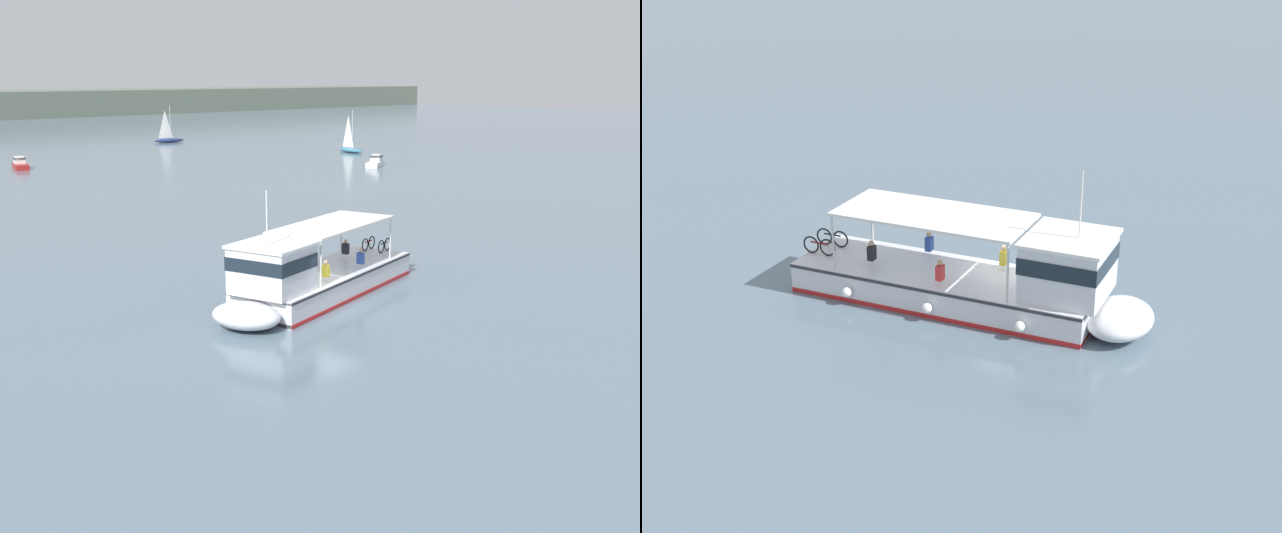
# 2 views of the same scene
# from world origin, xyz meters

# --- Properties ---
(ground_plane) EXTENTS (400.00, 400.00, 0.00)m
(ground_plane) POSITION_xyz_m (0.00, 0.00, 0.00)
(ground_plane) COLOR slate
(ferry_main) EXTENTS (13.07, 6.15, 5.32)m
(ferry_main) POSITION_xyz_m (0.31, 1.33, 1.02)
(ferry_main) COLOR silver
(ferry_main) RESTS_ON ground
(motorboat_horizon_east) EXTENTS (3.78, 2.86, 1.26)m
(motorboat_horizon_east) POSITION_xyz_m (43.33, 35.57, 0.54)
(motorboat_horizon_east) COLOR white
(motorboat_horizon_east) RESTS_ON ground
(motorboat_far_right) EXTENTS (2.29, 3.82, 1.26)m
(motorboat_far_right) POSITION_xyz_m (14.46, 60.60, 0.54)
(motorboat_far_right) COLOR maroon
(motorboat_far_right) RESTS_ON ground
(sailboat_outer_anchorage) EXTENTS (4.93, 1.96, 5.40)m
(sailboat_outer_anchorage) POSITION_xyz_m (45.89, 79.02, 0.54)
(sailboat_outer_anchorage) COLOR navy
(sailboat_outer_anchorage) RESTS_ON ground
(sailboat_horizon_west) EXTENTS (2.24, 4.97, 5.40)m
(sailboat_horizon_west) POSITION_xyz_m (53.43, 48.88, 0.54)
(sailboat_horizon_west) COLOR teal
(sailboat_horizon_west) RESTS_ON ground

